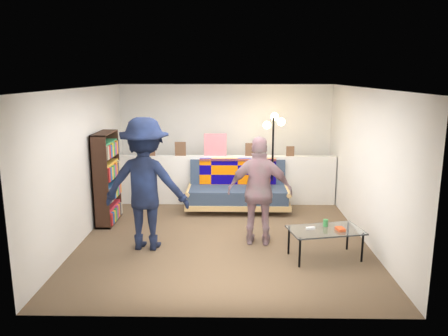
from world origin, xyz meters
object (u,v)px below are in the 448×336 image
futon_sofa (239,190)px  floor_lamp (273,141)px  coffee_table (326,231)px  person_right (260,191)px  person_left (146,184)px  bookshelf (107,181)px

futon_sofa → floor_lamp: bearing=16.9°
coffee_table → floor_lamp: floor_lamp is taller
floor_lamp → person_right: (-0.38, -1.97, -0.48)m
floor_lamp → person_left: bearing=-134.4°
bookshelf → coffee_table: 3.89m
futon_sofa → bookshelf: (-2.35, -0.79, 0.36)m
bookshelf → person_right: (2.64, -0.98, 0.09)m
bookshelf → floor_lamp: 3.24m
futon_sofa → coffee_table: bearing=-62.2°
bookshelf → floor_lamp: bearing=18.3°
coffee_table → floor_lamp: 2.73m
bookshelf → floor_lamp: size_ratio=0.87×
floor_lamp → person_left: (-2.10, -2.15, -0.33)m
bookshelf → person_left: bearing=-51.3°
coffee_table → person_left: person_left is taller
person_left → futon_sofa: bearing=-120.8°
floor_lamp → person_right: floor_lamp is taller
coffee_table → person_right: 1.15m
floor_lamp → person_right: 2.07m
coffee_table → floor_lamp: bearing=102.1°
floor_lamp → person_right: size_ratio=1.10×
futon_sofa → floor_lamp: floor_lamp is taller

